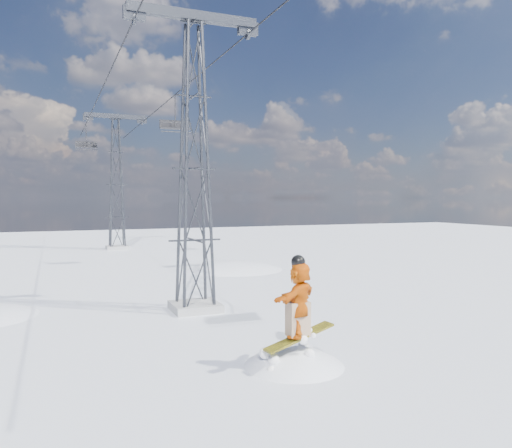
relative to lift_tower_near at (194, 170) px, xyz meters
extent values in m
plane|color=white|center=(-0.80, -8.00, -5.47)|extent=(120.00, 120.00, 0.00)
sphere|color=white|center=(5.20, 10.00, -14.97)|extent=(20.00, 20.00, 20.00)
cube|color=#999999|center=(0.00, 0.00, -5.32)|extent=(1.80, 1.80, 0.30)
cube|color=#303338|center=(0.00, 0.00, 5.78)|extent=(5.00, 0.35, 0.35)
cube|color=#303338|center=(-2.20, 0.00, 5.58)|extent=(0.80, 0.25, 0.50)
cube|color=#303338|center=(2.20, 0.00, 5.58)|extent=(0.80, 0.25, 0.50)
cube|color=#999999|center=(0.00, 25.00, -5.32)|extent=(1.80, 1.80, 0.30)
cube|color=#303338|center=(0.00, 25.00, 5.78)|extent=(5.00, 0.35, 0.35)
cube|color=#303338|center=(-2.20, 25.00, 5.58)|extent=(0.80, 0.25, 0.50)
cube|color=#303338|center=(2.20, 25.00, 5.58)|extent=(0.80, 0.25, 0.50)
cylinder|color=black|center=(-2.20, 11.50, 5.38)|extent=(0.06, 51.00, 0.06)
cylinder|color=black|center=(2.20, 11.50, 5.38)|extent=(0.06, 51.00, 0.06)
sphere|color=white|center=(0.69, -7.18, -7.22)|extent=(4.40, 4.40, 4.40)
cube|color=#9D9014|center=(0.69, -7.48, -4.63)|extent=(1.98, 0.63, 0.53)
imported|color=#D35A09|center=(0.69, -7.48, -3.65)|extent=(1.78, 1.50, 1.92)
cube|color=#9F8062|center=(0.69, -7.48, -4.17)|extent=(0.68, 0.65, 0.88)
sphere|color=black|center=(0.69, -7.48, -2.71)|extent=(0.36, 0.36, 0.36)
cylinder|color=black|center=(2.20, 12.54, 4.33)|extent=(0.08, 0.08, 2.11)
cube|color=black|center=(2.20, 12.54, 3.27)|extent=(1.92, 0.43, 0.08)
cube|color=black|center=(2.20, 12.75, 3.56)|extent=(1.92, 0.06, 0.53)
cylinder|color=black|center=(2.20, 12.30, 3.03)|extent=(1.92, 0.06, 0.06)
cylinder|color=black|center=(2.20, 12.25, 3.61)|extent=(1.92, 0.05, 0.05)
cylinder|color=black|center=(-2.20, 27.67, 4.37)|extent=(0.07, 0.07, 2.03)
cube|color=black|center=(-2.20, 27.67, 3.35)|extent=(1.85, 0.42, 0.07)
cube|color=black|center=(-2.20, 27.87, 3.63)|extent=(1.85, 0.06, 0.51)
cylinder|color=black|center=(-2.20, 27.44, 3.12)|extent=(1.85, 0.06, 0.06)
cylinder|color=black|center=(-2.20, 27.39, 3.68)|extent=(1.85, 0.05, 0.05)
camera|label=1|loc=(-5.09, -18.66, -1.09)|focal=35.00mm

